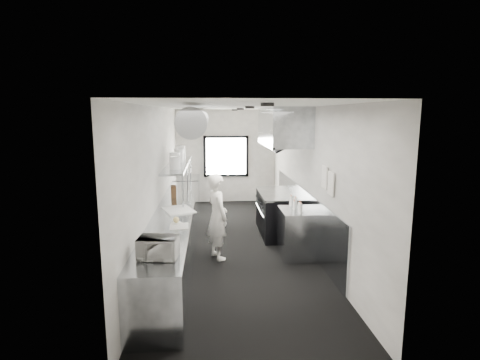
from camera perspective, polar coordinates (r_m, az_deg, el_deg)
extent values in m
cube|color=black|center=(7.93, -0.83, -9.73)|extent=(3.00, 8.00, 0.01)
cube|color=white|center=(7.47, -0.89, 10.94)|extent=(3.00, 8.00, 0.01)
cube|color=silver|center=(11.54, -2.11, 3.59)|extent=(3.00, 0.02, 2.80)
cube|color=silver|center=(3.71, 3.09, -9.99)|extent=(3.00, 0.02, 2.80)
cube|color=silver|center=(7.63, -12.17, 0.15)|extent=(0.02, 8.00, 2.80)
cube|color=silver|center=(7.82, 10.18, 0.43)|extent=(0.02, 8.00, 2.80)
cube|color=gray|center=(8.27, 9.35, -5.04)|extent=(0.03, 5.50, 1.10)
cylinder|color=gray|center=(7.86, -6.23, 9.01)|extent=(0.40, 6.40, 0.40)
cube|color=silver|center=(11.50, -2.10, 3.57)|extent=(1.20, 0.03, 1.10)
cube|color=black|center=(11.47, -2.12, 6.43)|extent=(1.36, 0.03, 0.08)
cube|color=black|center=(11.59, -2.09, 0.75)|extent=(1.36, 0.03, 0.08)
cube|color=black|center=(11.51, -5.30, 3.54)|extent=(0.08, 0.03, 1.25)
cube|color=black|center=(11.56, 1.07, 3.61)|extent=(0.08, 0.03, 1.25)
cube|color=gray|center=(8.31, 6.48, 8.01)|extent=(0.80, 2.20, 0.80)
cube|color=gray|center=(8.27, 3.83, 5.34)|extent=(0.05, 2.20, 0.05)
cube|color=black|center=(8.31, 5.89, 5.68)|extent=(0.50, 2.10, 0.28)
cube|color=gray|center=(7.33, -9.68, -7.82)|extent=(0.70, 6.00, 0.90)
cube|color=gray|center=(8.56, -9.33, 2.29)|extent=(0.45, 3.00, 0.04)
cylinder|color=gray|center=(7.22, -8.60, -1.74)|extent=(0.04, 0.04, 0.66)
cylinder|color=gray|center=(8.60, -7.94, 0.13)|extent=(0.04, 0.04, 0.66)
cylinder|color=gray|center=(9.98, -7.47, 1.48)|extent=(0.04, 0.04, 0.66)
cube|color=black|center=(8.59, 5.90, -5.10)|extent=(0.85, 1.60, 0.90)
cube|color=gray|center=(8.48, 5.95, -2.03)|extent=(0.85, 1.60, 0.04)
cube|color=gray|center=(8.52, 3.17, -5.17)|extent=(0.03, 1.55, 0.80)
cylinder|color=gray|center=(8.50, 2.98, -4.53)|extent=(0.03, 1.30, 0.03)
cube|color=gray|center=(7.29, 8.66, -7.89)|extent=(0.65, 0.80, 0.90)
cube|color=gray|center=(10.91, -7.95, -1.92)|extent=(0.70, 1.20, 0.90)
cube|color=white|center=(6.64, 12.58, 0.44)|extent=(0.02, 0.28, 0.38)
cube|color=white|center=(6.32, 13.48, -0.53)|extent=(0.02, 0.28, 0.38)
imported|color=white|center=(7.05, -3.44, -5.49)|extent=(0.58, 0.68, 1.59)
imported|color=silver|center=(4.87, -12.18, -9.89)|extent=(0.48, 0.39, 0.27)
cylinder|color=silver|center=(5.33, -13.74, -9.05)|extent=(0.19, 0.19, 0.11)
cylinder|color=silver|center=(5.49, -13.56, -8.60)|extent=(0.16, 0.16, 0.09)
cube|color=white|center=(6.14, -9.10, -6.86)|extent=(0.31, 0.38, 0.01)
cylinder|color=white|center=(6.31, -9.55, -6.40)|extent=(0.22, 0.22, 0.02)
sphere|color=#DBC073|center=(6.29, -9.56, -5.90)|extent=(0.10, 0.10, 0.10)
cube|color=silver|center=(7.14, -9.22, -4.45)|extent=(0.69, 0.79, 0.02)
cube|color=#4D311B|center=(8.25, -9.95, -1.71)|extent=(0.14, 0.24, 0.25)
cylinder|color=white|center=(7.72, -9.74, 2.57)|extent=(0.23, 0.23, 0.26)
cylinder|color=white|center=(8.23, -9.74, 3.13)|extent=(0.27, 0.27, 0.29)
cylinder|color=white|center=(8.84, -9.16, 3.64)|extent=(0.23, 0.23, 0.30)
cylinder|color=white|center=(9.24, -8.91, 4.05)|extent=(0.25, 0.25, 0.35)
cylinder|color=silver|center=(6.88, 9.07, -4.29)|extent=(0.06, 0.06, 0.19)
cylinder|color=silver|center=(7.01, 8.92, -4.04)|extent=(0.06, 0.06, 0.18)
cylinder|color=silver|center=(7.15, 8.13, -3.79)|extent=(0.06, 0.06, 0.17)
cylinder|color=silver|center=(7.28, 8.32, -3.42)|extent=(0.07, 0.07, 0.20)
cylinder|color=silver|center=(7.43, 7.66, -3.14)|extent=(0.09, 0.09, 0.20)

